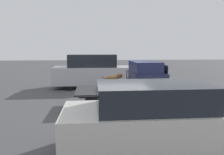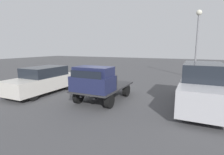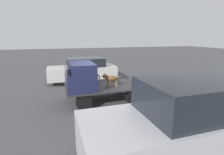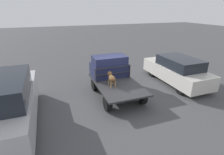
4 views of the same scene
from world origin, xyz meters
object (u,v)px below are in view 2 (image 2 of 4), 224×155
dog (111,78)px  parked_pickup_far (202,86)px  flatbed_truck (104,90)px  light_pole_near (198,32)px  parked_sedan (43,80)px

dog → parked_pickup_far: (-0.70, 4.42, -0.15)m
flatbed_truck → dog: size_ratio=3.86×
flatbed_truck → light_pole_near: light_pole_near is taller
parked_sedan → parked_pickup_far: 8.95m
flatbed_truck → dog: 0.73m
parked_sedan → parked_pickup_far: parked_pickup_far is taller
flatbed_truck → light_pole_near: 11.27m
dog → light_pole_near: 10.77m
dog → light_pole_near: light_pole_near is taller
parked_sedan → dog: bearing=94.5°
flatbed_truck → dog: dog is taller
dog → parked_sedan: bearing=-92.5°
flatbed_truck → parked_pickup_far: bearing=100.8°
flatbed_truck → light_pole_near: size_ratio=0.59×
dog → parked_sedan: 4.48m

